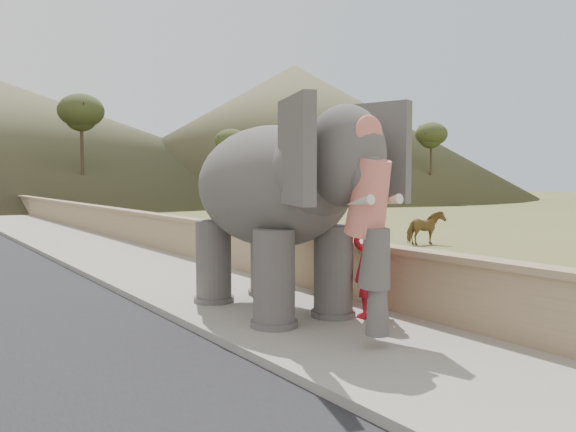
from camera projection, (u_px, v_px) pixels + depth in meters
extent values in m
plane|color=olive|center=(433.00, 376.00, 6.58)|extent=(160.00, 160.00, 0.00)
cube|color=#9E9687|center=(131.00, 263.00, 14.69)|extent=(3.00, 120.00, 0.15)
cube|color=tan|center=(189.00, 241.00, 15.62)|extent=(0.30, 120.00, 1.10)
imported|color=brown|center=(425.00, 228.00, 19.27)|extent=(1.45, 0.78, 1.17)
imported|color=#B6B7BD|center=(279.00, 197.00, 45.88)|extent=(4.54, 2.87, 1.44)
cube|color=silver|center=(337.00, 186.00, 48.32)|extent=(11.28, 4.58, 3.10)
cube|color=orange|center=(366.00, 186.00, 49.06)|extent=(11.18, 3.45, 3.10)
cone|color=brown|center=(294.00, 131.00, 69.11)|extent=(56.00, 56.00, 16.00)
imported|color=#AB121F|center=(371.00, 257.00, 8.71)|extent=(0.69, 0.45, 1.90)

